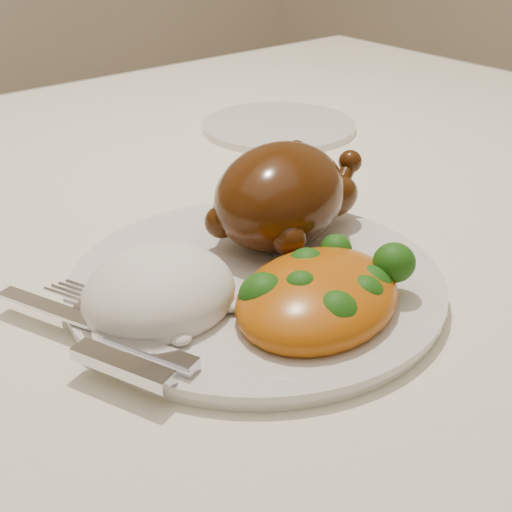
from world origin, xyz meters
TOP-DOWN VIEW (x-y plane):
  - dining_table at (0.00, 0.00)m, footprint 1.60×0.90m
  - tablecloth at (0.00, 0.00)m, footprint 1.73×1.03m
  - dinner_plate at (0.04, -0.21)m, footprint 0.34×0.34m
  - side_plate at (0.33, 0.10)m, footprint 0.27×0.27m
  - roast_chicken at (0.10, -0.17)m, footprint 0.19×0.15m
  - rice_mound at (-0.05, -0.20)m, footprint 0.14×0.13m
  - mac_and_cheese at (0.05, -0.28)m, footprint 0.17×0.15m
  - cutlery at (-0.10, -0.22)m, footprint 0.07×0.19m

SIDE VIEW (x-z plane):
  - dining_table at x=0.00m, z-range 0.29..1.05m
  - tablecloth at x=0.00m, z-range 0.65..0.83m
  - side_plate at x=0.33m, z-range 0.77..0.78m
  - dinner_plate at x=0.04m, z-range 0.77..0.78m
  - cutlery at x=-0.10m, z-range 0.78..0.79m
  - rice_mound at x=-0.05m, z-range 0.76..0.82m
  - mac_and_cheese at x=0.05m, z-range 0.76..0.82m
  - roast_chicken at x=0.10m, z-range 0.78..0.87m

